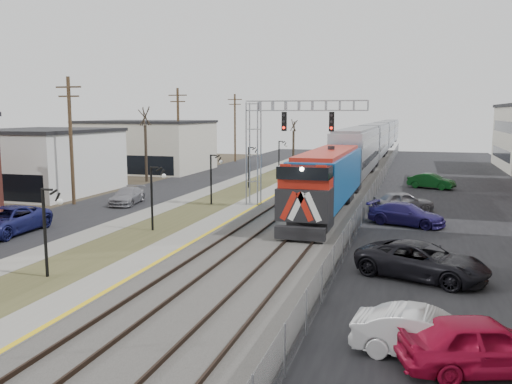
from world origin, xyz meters
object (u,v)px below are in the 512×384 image
at_px(signal_gantry, 275,135).
at_px(car_lot_b, 426,336).
at_px(car_lot_a, 484,346).
at_px(train, 376,141).

relative_size(signal_gantry, car_lot_b, 2.09).
distance_m(car_lot_a, car_lot_b, 1.59).
height_order(train, car_lot_b, train).
bearing_deg(signal_gantry, train, 84.54).
xyz_separation_m(signal_gantry, car_lot_b, (10.69, -23.59, -4.88)).
relative_size(signal_gantry, car_lot_a, 1.90).
distance_m(signal_gantry, car_lot_b, 26.36).
bearing_deg(train, car_lot_a, -83.43).
relative_size(train, car_lot_b, 25.22).
relative_size(train, signal_gantry, 12.07).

